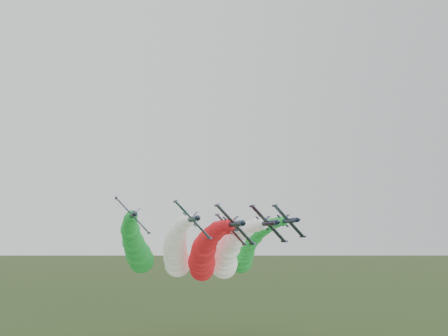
# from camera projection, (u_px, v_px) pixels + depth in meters

# --- Properties ---
(jet_lead) EXTENTS (16.47, 77.68, 21.76)m
(jet_lead) POSITION_uv_depth(u_px,v_px,m) (204.00, 256.00, 136.53)
(jet_lead) COLOR black
(jet_lead) RESTS_ON ground
(jet_inner_left) EXTENTS (16.78, 77.99, 22.07)m
(jet_inner_left) POSITION_uv_depth(u_px,v_px,m) (176.00, 252.00, 141.63)
(jet_inner_left) COLOR black
(jet_inner_left) RESTS_ON ground
(jet_inner_right) EXTENTS (16.97, 78.18, 22.26)m
(jet_inner_right) POSITION_uv_depth(u_px,v_px,m) (228.00, 255.00, 146.42)
(jet_inner_right) COLOR black
(jet_inner_right) RESTS_ON ground
(jet_outer_left) EXTENTS (16.86, 78.07, 22.15)m
(jet_outer_left) POSITION_uv_depth(u_px,v_px,m) (137.00, 249.00, 147.73)
(jet_outer_left) COLOR black
(jet_outer_left) RESTS_ON ground
(jet_outer_right) EXTENTS (16.98, 78.19, 22.27)m
(jet_outer_right) POSITION_uv_depth(u_px,v_px,m) (245.00, 251.00, 159.91)
(jet_outer_right) COLOR black
(jet_outer_right) RESTS_ON ground
(jet_trail) EXTENTS (16.49, 77.70, 21.78)m
(jet_trail) POSITION_uv_depth(u_px,v_px,m) (206.00, 255.00, 163.12)
(jet_trail) COLOR black
(jet_trail) RESTS_ON ground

